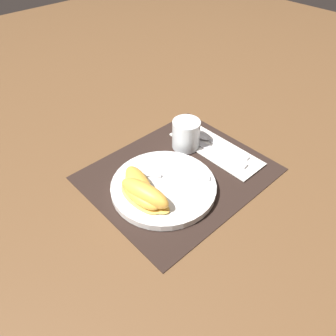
{
  "coord_description": "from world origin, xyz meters",
  "views": [
    {
      "loc": [
        -0.42,
        -0.41,
        0.54
      ],
      "look_at": [
        -0.02,
        0.01,
        0.02
      ],
      "focal_mm": 35.0,
      "sensor_mm": 36.0,
      "label": 1
    }
  ],
  "objects": [
    {
      "name": "citrus_wedge_1",
      "position": [
        -0.13,
        -0.02,
        0.03
      ],
      "size": [
        0.05,
        0.12,
        0.03
      ],
      "color": "#F7C656",
      "rests_on": "plate"
    },
    {
      "name": "juice_glass",
      "position": [
        0.09,
        0.06,
        0.04
      ],
      "size": [
        0.07,
        0.07,
        0.08
      ],
      "color": "silver",
      "rests_on": "placemat"
    },
    {
      "name": "knife",
      "position": [
        0.12,
        -0.0,
        0.01
      ],
      "size": [
        0.04,
        0.22,
        0.01
      ],
      "color": "silver",
      "rests_on": "napkin"
    },
    {
      "name": "spoon",
      "position": [
        0.15,
        0.04,
        0.01
      ],
      "size": [
        0.04,
        0.18,
        0.01
      ],
      "color": "silver",
      "rests_on": "napkin"
    },
    {
      "name": "ground_plane",
      "position": [
        0.0,
        0.0,
        0.0
      ],
      "size": [
        3.0,
        3.0,
        0.0
      ],
      "primitive_type": "plane",
      "color": "brown"
    },
    {
      "name": "placemat",
      "position": [
        0.0,
        0.0,
        0.0
      ],
      "size": [
        0.42,
        0.35,
        0.0
      ],
      "color": "black",
      "rests_on": "ground_plane"
    },
    {
      "name": "napkin",
      "position": [
        0.14,
        0.0,
        0.01
      ],
      "size": [
        0.09,
        0.26,
        0.0
      ],
      "color": "white",
      "rests_on": "placemat"
    },
    {
      "name": "citrus_wedge_0",
      "position": [
        -0.12,
        0.01,
        0.03
      ],
      "size": [
        0.09,
        0.14,
        0.03
      ],
      "color": "#F7C656",
      "rests_on": "plate"
    },
    {
      "name": "fork",
      "position": [
        -0.04,
        0.0,
        0.02
      ],
      "size": [
        0.13,
        0.15,
        0.0
      ],
      "color": "silver",
      "rests_on": "plate"
    },
    {
      "name": "plate",
      "position": [
        -0.07,
        -0.02,
        0.01
      ],
      "size": [
        0.24,
        0.24,
        0.02
      ],
      "color": "white",
      "rests_on": "placemat"
    },
    {
      "name": "citrus_wedge_2",
      "position": [
        -0.13,
        -0.03,
        0.04
      ],
      "size": [
        0.07,
        0.14,
        0.05
      ],
      "color": "#F7C656",
      "rests_on": "plate"
    }
  ]
}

